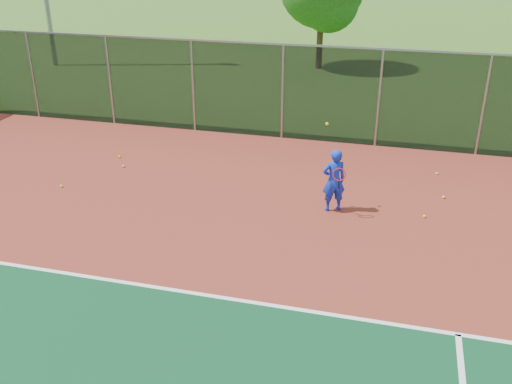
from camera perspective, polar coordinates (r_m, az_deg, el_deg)
court_apron at (r=9.59m, az=7.53°, el=-15.77°), size 30.00×20.00×0.02m
fence_back at (r=17.91m, az=12.21°, el=9.22°), size 30.00×0.06×3.03m
tennis_player at (r=13.63m, az=7.80°, el=1.18°), size 0.67×0.71×2.16m
practice_ball_0 at (r=15.87m, az=-18.89°, el=0.57°), size 0.07×0.07×0.07m
practice_ball_2 at (r=16.72m, az=-13.11°, el=2.54°), size 0.07×0.07×0.07m
practice_ball_3 at (r=16.57m, az=17.64°, el=1.78°), size 0.07×0.07×0.07m
practice_ball_4 at (r=14.03m, az=16.49°, el=-2.34°), size 0.07×0.07×0.07m
practice_ball_5 at (r=17.46m, az=-13.51°, el=3.46°), size 0.07×0.07×0.07m
practice_ball_8 at (r=15.16m, az=18.24°, el=-0.48°), size 0.07×0.07×0.07m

